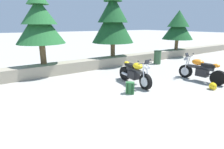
{
  "coord_description": "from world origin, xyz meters",
  "views": [
    {
      "loc": [
        -1.97,
        -4.12,
        2.44
      ],
      "look_at": [
        1.55,
        1.2,
        0.65
      ],
      "focal_mm": 28.54,
      "sensor_mm": 36.0,
      "label": 1
    }
  ],
  "objects_px": {
    "rider_helmet": "(213,86)",
    "pine_tree_far_left": "(39,21)",
    "motorcycle_yellow_centre": "(135,73)",
    "motorcycle_orange_far_right": "(201,70)",
    "trash_bin": "(157,57)",
    "pine_tree_mid_left": "(113,19)",
    "rider_backpack": "(130,87)",
    "pine_tree_mid_right": "(178,26)"
  },
  "relations": [
    {
      "from": "trash_bin",
      "to": "rider_helmet",
      "type": "bearing_deg",
      "value": -111.08
    },
    {
      "from": "rider_helmet",
      "to": "motorcycle_yellow_centre",
      "type": "bearing_deg",
      "value": 134.83
    },
    {
      "from": "rider_backpack",
      "to": "rider_helmet",
      "type": "distance_m",
      "value": 3.3
    },
    {
      "from": "motorcycle_orange_far_right",
      "to": "pine_tree_far_left",
      "type": "relative_size",
      "value": 0.59
    },
    {
      "from": "motorcycle_yellow_centre",
      "to": "pine_tree_mid_left",
      "type": "distance_m",
      "value": 4.61
    },
    {
      "from": "pine_tree_mid_left",
      "to": "rider_helmet",
      "type": "bearing_deg",
      "value": -82.79
    },
    {
      "from": "motorcycle_orange_far_right",
      "to": "pine_tree_far_left",
      "type": "height_order",
      "value": "pine_tree_far_left"
    },
    {
      "from": "motorcycle_orange_far_right",
      "to": "rider_helmet",
      "type": "distance_m",
      "value": 1.15
    },
    {
      "from": "pine_tree_mid_left",
      "to": "pine_tree_mid_right",
      "type": "distance_m",
      "value": 5.88
    },
    {
      "from": "motorcycle_orange_far_right",
      "to": "rider_helmet",
      "type": "bearing_deg",
      "value": -123.84
    },
    {
      "from": "pine_tree_far_left",
      "to": "pine_tree_mid_right",
      "type": "distance_m",
      "value": 10.03
    },
    {
      "from": "rider_backpack",
      "to": "pine_tree_far_left",
      "type": "distance_m",
      "value": 5.4
    },
    {
      "from": "rider_backpack",
      "to": "pine_tree_mid_right",
      "type": "height_order",
      "value": "pine_tree_mid_right"
    },
    {
      "from": "pine_tree_far_left",
      "to": "trash_bin",
      "type": "xyz_separation_m",
      "value": [
        6.64,
        -1.42,
        -2.17
      ]
    },
    {
      "from": "rider_helmet",
      "to": "trash_bin",
      "type": "relative_size",
      "value": 0.33
    },
    {
      "from": "rider_helmet",
      "to": "pine_tree_mid_right",
      "type": "relative_size",
      "value": 0.09
    },
    {
      "from": "pine_tree_mid_right",
      "to": "motorcycle_yellow_centre",
      "type": "bearing_deg",
      "value": -154.13
    },
    {
      "from": "motorcycle_yellow_centre",
      "to": "rider_backpack",
      "type": "relative_size",
      "value": 4.4
    },
    {
      "from": "motorcycle_yellow_centre",
      "to": "motorcycle_orange_far_right",
      "type": "bearing_deg",
      "value": -24.31
    },
    {
      "from": "motorcycle_orange_far_right",
      "to": "pine_tree_far_left",
      "type": "xyz_separation_m",
      "value": [
        -5.53,
        4.98,
        2.12
      ]
    },
    {
      "from": "rider_backpack",
      "to": "pine_tree_mid_right",
      "type": "distance_m",
      "value": 9.36
    },
    {
      "from": "motorcycle_orange_far_right",
      "to": "rider_backpack",
      "type": "xyz_separation_m",
      "value": [
        -3.58,
        0.53,
        -0.24
      ]
    },
    {
      "from": "pine_tree_mid_left",
      "to": "motorcycle_orange_far_right",
      "type": "bearing_deg",
      "value": -74.79
    },
    {
      "from": "pine_tree_far_left",
      "to": "pine_tree_mid_left",
      "type": "distance_m",
      "value": 4.17
    },
    {
      "from": "pine_tree_mid_left",
      "to": "trash_bin",
      "type": "bearing_deg",
      "value": -30.04
    },
    {
      "from": "trash_bin",
      "to": "motorcycle_orange_far_right",
      "type": "bearing_deg",
      "value": -107.36
    },
    {
      "from": "pine_tree_mid_right",
      "to": "trash_bin",
      "type": "bearing_deg",
      "value": -160.53
    },
    {
      "from": "motorcycle_orange_far_right",
      "to": "rider_backpack",
      "type": "height_order",
      "value": "motorcycle_orange_far_right"
    },
    {
      "from": "motorcycle_yellow_centre",
      "to": "trash_bin",
      "type": "height_order",
      "value": "motorcycle_yellow_centre"
    },
    {
      "from": "motorcycle_orange_far_right",
      "to": "trash_bin",
      "type": "bearing_deg",
      "value": 72.64
    },
    {
      "from": "rider_helmet",
      "to": "pine_tree_far_left",
      "type": "height_order",
      "value": "pine_tree_far_left"
    },
    {
      "from": "motorcycle_yellow_centre",
      "to": "motorcycle_orange_far_right",
      "type": "relative_size",
      "value": 1.0
    },
    {
      "from": "motorcycle_orange_far_right",
      "to": "rider_helmet",
      "type": "relative_size",
      "value": 7.38
    },
    {
      "from": "rider_backpack",
      "to": "trash_bin",
      "type": "height_order",
      "value": "trash_bin"
    },
    {
      "from": "motorcycle_orange_far_right",
      "to": "pine_tree_mid_right",
      "type": "xyz_separation_m",
      "value": [
        4.5,
        4.76,
        1.89
      ]
    },
    {
      "from": "rider_helmet",
      "to": "pine_tree_mid_left",
      "type": "height_order",
      "value": "pine_tree_mid_left"
    },
    {
      "from": "motorcycle_orange_far_right",
      "to": "rider_backpack",
      "type": "distance_m",
      "value": 3.63
    },
    {
      "from": "trash_bin",
      "to": "pine_tree_mid_left",
      "type": "bearing_deg",
      "value": 149.96
    },
    {
      "from": "motorcycle_yellow_centre",
      "to": "pine_tree_far_left",
      "type": "relative_size",
      "value": 0.59
    },
    {
      "from": "pine_tree_far_left",
      "to": "pine_tree_mid_right",
      "type": "xyz_separation_m",
      "value": [
        10.03,
        -0.22,
        -0.23
      ]
    },
    {
      "from": "rider_backpack",
      "to": "motorcycle_orange_far_right",
      "type": "bearing_deg",
      "value": -8.41
    },
    {
      "from": "motorcycle_orange_far_right",
      "to": "rider_backpack",
      "type": "bearing_deg",
      "value": 171.59
    }
  ]
}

